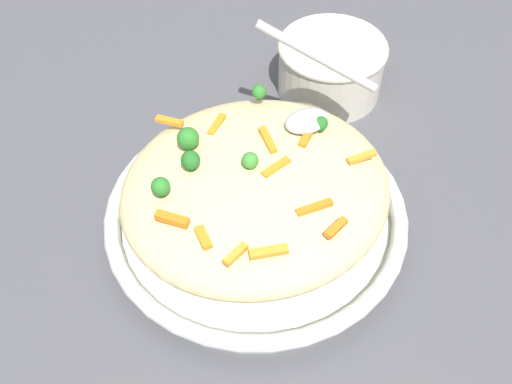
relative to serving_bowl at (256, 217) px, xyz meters
name	(u,v)px	position (x,y,z in m)	size (l,w,h in m)	color
ground_plane	(256,229)	(0.00, 0.00, -0.02)	(2.40, 2.40, 0.00)	#4C4C51
serving_bowl	(256,217)	(0.00, 0.00, 0.00)	(0.37, 0.37, 0.04)	silver
pasta_mound	(256,188)	(0.00, 0.00, 0.05)	(0.32, 0.30, 0.08)	#DBC689
carrot_piece_0	(276,167)	(-0.02, 0.02, 0.10)	(0.04, 0.01, 0.01)	orange
carrot_piece_1	(217,125)	(0.01, -0.09, 0.09)	(0.04, 0.01, 0.01)	orange
carrot_piece_2	(236,254)	(0.07, 0.10, 0.09)	(0.03, 0.01, 0.01)	orange
carrot_piece_3	(269,251)	(0.04, 0.11, 0.09)	(0.04, 0.01, 0.01)	orange
carrot_piece_4	(362,157)	(-0.12, 0.04, 0.09)	(0.04, 0.01, 0.01)	orange
carrot_piece_5	(306,138)	(-0.07, -0.01, 0.09)	(0.03, 0.01, 0.01)	orange
carrot_piece_6	(336,228)	(-0.03, 0.11, 0.09)	(0.03, 0.01, 0.01)	orange
carrot_piece_7	(314,207)	(-0.03, 0.08, 0.09)	(0.04, 0.01, 0.01)	orange
carrot_piece_8	(268,140)	(-0.03, -0.03, 0.10)	(0.04, 0.01, 0.01)	orange
carrot_piece_9	(203,237)	(0.09, 0.06, 0.09)	(0.03, 0.01, 0.01)	orange
carrot_piece_10	(172,219)	(0.11, 0.02, 0.09)	(0.04, 0.01, 0.01)	orange
carrot_piece_11	(169,121)	(0.06, -0.12, 0.09)	(0.03, 0.01, 0.01)	orange
broccoli_floret_0	(250,160)	(0.01, 0.00, 0.11)	(0.02, 0.02, 0.02)	#377928
broccoli_floret_1	(161,187)	(0.11, -0.01, 0.10)	(0.02, 0.02, 0.02)	#296820
broccoli_floret_2	(320,124)	(-0.10, -0.02, 0.10)	(0.02, 0.02, 0.02)	#205B1C
broccoli_floret_3	(191,160)	(0.07, -0.03, 0.11)	(0.02, 0.02, 0.03)	#205B1C
broccoli_floret_4	(188,139)	(0.05, -0.07, 0.10)	(0.03, 0.03, 0.03)	#296820
broccoli_floret_5	(259,92)	(-0.06, -0.11, 0.10)	(0.02, 0.02, 0.02)	#296820
serving_spoon	(311,96)	(-0.10, -0.05, 0.11)	(0.14, 0.13, 0.09)	#B7B7BC
companion_bowl	(331,65)	(-0.23, -0.19, 0.03)	(0.16, 0.16, 0.09)	beige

